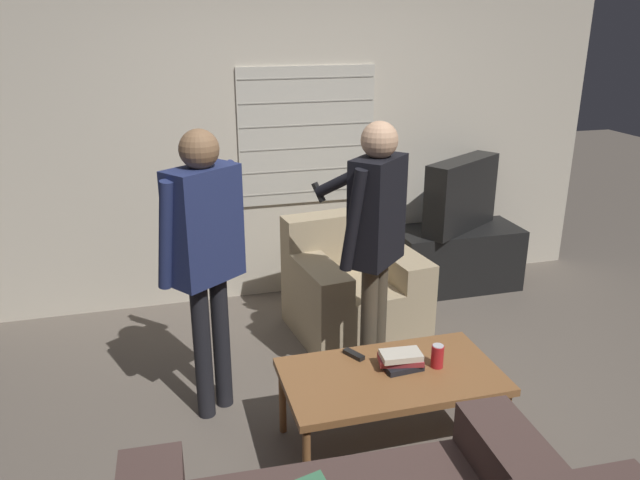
# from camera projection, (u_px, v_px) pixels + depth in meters

# --- Properties ---
(ground_plane) EXTENTS (16.00, 16.00, 0.00)m
(ground_plane) POSITION_uv_depth(u_px,v_px,m) (372.00, 434.00, 3.46)
(ground_plane) COLOR #665B51
(wall_back) EXTENTS (5.20, 0.08, 2.55)m
(wall_back) POSITION_uv_depth(u_px,v_px,m) (289.00, 140.00, 4.87)
(wall_back) COLOR beige
(wall_back) RESTS_ON ground_plane
(armchair_beige) EXTENTS (0.95, 0.89, 0.83)m
(armchair_beige) POSITION_uv_depth(u_px,v_px,m) (353.00, 288.00, 4.52)
(armchair_beige) COLOR tan
(armchair_beige) RESTS_ON ground_plane
(coffee_table) EXTENTS (1.13, 0.62, 0.45)m
(coffee_table) POSITION_uv_depth(u_px,v_px,m) (391.00, 380.00, 3.23)
(coffee_table) COLOR brown
(coffee_table) RESTS_ON ground_plane
(tv_stand) EXTENTS (1.04, 0.47, 0.52)m
(tv_stand) POSITION_uv_depth(u_px,v_px,m) (456.00, 258.00, 5.26)
(tv_stand) COLOR black
(tv_stand) RESTS_ON ground_plane
(tv) EXTENTS (0.79, 0.60, 0.59)m
(tv) POSITION_uv_depth(u_px,v_px,m) (461.00, 195.00, 5.07)
(tv) COLOR black
(tv) RESTS_ON tv_stand
(person_left_standing) EXTENTS (0.50, 0.79, 1.66)m
(person_left_standing) POSITION_uv_depth(u_px,v_px,m) (204.00, 242.00, 3.34)
(person_left_standing) COLOR black
(person_left_standing) RESTS_ON ground_plane
(person_right_standing) EXTENTS (0.46, 0.75, 1.65)m
(person_right_standing) POSITION_uv_depth(u_px,v_px,m) (375.00, 228.00, 3.58)
(person_right_standing) COLOR #4C4233
(person_right_standing) RESTS_ON ground_plane
(book_stack) EXTENTS (0.25, 0.17, 0.09)m
(book_stack) POSITION_uv_depth(u_px,v_px,m) (401.00, 360.00, 3.25)
(book_stack) COLOR black
(book_stack) RESTS_ON coffee_table
(soda_can) EXTENTS (0.07, 0.07, 0.13)m
(soda_can) POSITION_uv_depth(u_px,v_px,m) (437.00, 356.00, 3.26)
(soda_can) COLOR red
(soda_can) RESTS_ON coffee_table
(spare_remote) EXTENTS (0.10, 0.13, 0.02)m
(spare_remote) POSITION_uv_depth(u_px,v_px,m) (354.00, 355.00, 3.37)
(spare_remote) COLOR black
(spare_remote) RESTS_ON coffee_table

